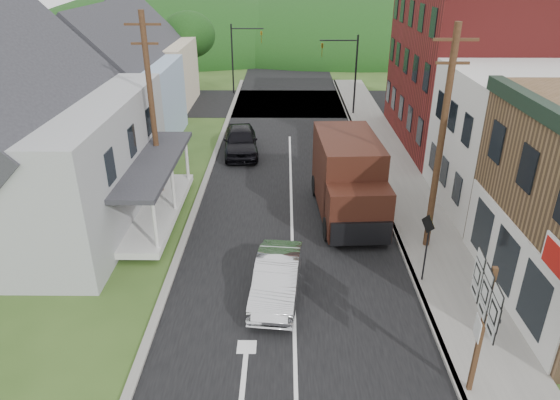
{
  "coord_description": "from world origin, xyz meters",
  "views": [
    {
      "loc": [
        -0.35,
        -14.59,
        10.87
      ],
      "look_at": [
        -0.52,
        3.45,
        2.2
      ],
      "focal_mm": 32.0,
      "sensor_mm": 36.0,
      "label": 1
    }
  ],
  "objects_px": {
    "route_sign_cluster": "(483,314)",
    "silver_sedan": "(277,279)",
    "warning_sign": "(427,239)",
    "delivery_van": "(348,179)",
    "dark_sedan": "(241,141)"
  },
  "relations": [
    {
      "from": "silver_sedan",
      "to": "route_sign_cluster",
      "type": "height_order",
      "value": "route_sign_cluster"
    },
    {
      "from": "silver_sedan",
      "to": "dark_sedan",
      "type": "bearing_deg",
      "value": 105.05
    },
    {
      "from": "silver_sedan",
      "to": "route_sign_cluster",
      "type": "bearing_deg",
      "value": -34.21
    },
    {
      "from": "silver_sedan",
      "to": "delivery_van",
      "type": "height_order",
      "value": "delivery_van"
    },
    {
      "from": "silver_sedan",
      "to": "warning_sign",
      "type": "bearing_deg",
      "value": 14.27
    },
    {
      "from": "delivery_van",
      "to": "dark_sedan",
      "type": "bearing_deg",
      "value": 121.19
    },
    {
      "from": "route_sign_cluster",
      "to": "warning_sign",
      "type": "xyz_separation_m",
      "value": [
        0.03,
        5.26,
        -0.85
      ]
    },
    {
      "from": "silver_sedan",
      "to": "delivery_van",
      "type": "xyz_separation_m",
      "value": [
        3.19,
        6.35,
        1.13
      ]
    },
    {
      "from": "silver_sedan",
      "to": "route_sign_cluster",
      "type": "xyz_separation_m",
      "value": [
        5.34,
        -4.43,
        2.02
      ]
    },
    {
      "from": "route_sign_cluster",
      "to": "silver_sedan",
      "type": "bearing_deg",
      "value": 146.48
    },
    {
      "from": "delivery_van",
      "to": "route_sign_cluster",
      "type": "relative_size",
      "value": 1.67
    },
    {
      "from": "dark_sedan",
      "to": "delivery_van",
      "type": "distance_m",
      "value": 10.04
    },
    {
      "from": "delivery_van",
      "to": "warning_sign",
      "type": "xyz_separation_m",
      "value": [
        2.19,
        -5.51,
        0.04
      ]
    },
    {
      "from": "delivery_van",
      "to": "warning_sign",
      "type": "bearing_deg",
      "value": -71.66
    },
    {
      "from": "silver_sedan",
      "to": "dark_sedan",
      "type": "height_order",
      "value": "dark_sedan"
    }
  ]
}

